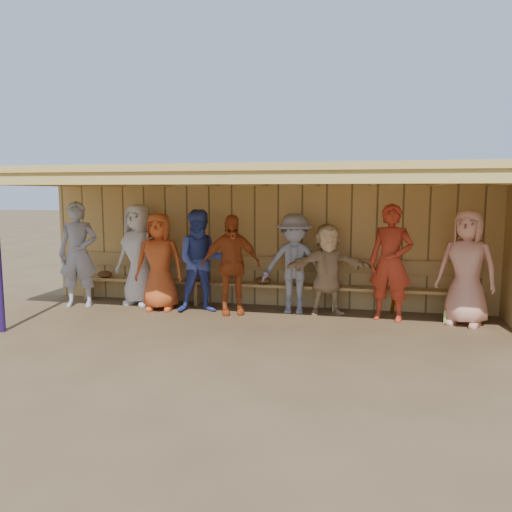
{
  "coord_description": "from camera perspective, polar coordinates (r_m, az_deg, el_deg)",
  "views": [
    {
      "loc": [
        1.79,
        -7.84,
        2.13
      ],
      "look_at": [
        0.0,
        0.35,
        1.05
      ],
      "focal_mm": 35.0,
      "sensor_mm": 36.0,
      "label": 1
    }
  ],
  "objects": [
    {
      "name": "player_a",
      "position": [
        9.82,
        -19.65,
        0.2
      ],
      "size": [
        0.81,
        0.63,
        1.96
      ],
      "primitive_type": "imported",
      "rotation": [
        0.0,
        0.0,
        0.24
      ],
      "color": "gray",
      "rests_on": "ground"
    },
    {
      "name": "player_f",
      "position": [
        8.78,
        8.16,
        -1.46
      ],
      "size": [
        1.55,
        0.86,
        1.6
      ],
      "primitive_type": "imported",
      "rotation": [
        0.0,
        0.0,
        0.28
      ],
      "color": "tan",
      "rests_on": "ground"
    },
    {
      "name": "dugout_structure",
      "position": [
        8.65,
        3.0,
        4.45
      ],
      "size": [
        8.8,
        3.2,
        2.5
      ],
      "color": "tan",
      "rests_on": "ground"
    },
    {
      "name": "bench",
      "position": [
        9.27,
        1.01,
        -2.61
      ],
      "size": [
        7.6,
        0.34,
        0.93
      ],
      "color": "tan",
      "rests_on": "ground"
    },
    {
      "name": "dugout_equipment",
      "position": [
        9.31,
        -3.22,
        -2.82
      ],
      "size": [
        7.04,
        0.62,
        0.8
      ],
      "color": "orange",
      "rests_on": "ground"
    },
    {
      "name": "player_extra",
      "position": [
        9.15,
        -10.99,
        -0.65
      ],
      "size": [
        0.94,
        0.69,
        1.76
      ],
      "primitive_type": "imported",
      "rotation": [
        0.0,
        0.0,
        0.16
      ],
      "color": "#BF4D1E",
      "rests_on": "ground"
    },
    {
      "name": "player_d",
      "position": [
        8.7,
        -2.87,
        -0.98
      ],
      "size": [
        1.11,
        0.78,
        1.75
      ],
      "primitive_type": "imported",
      "rotation": [
        0.0,
        0.0,
        0.38
      ],
      "color": "#B44A1C",
      "rests_on": "ground"
    },
    {
      "name": "player_h",
      "position": [
        8.62,
        22.95,
        -1.23
      ],
      "size": [
        1.07,
        0.91,
        1.87
      ],
      "primitive_type": "imported",
      "rotation": [
        0.0,
        0.0,
        -0.42
      ],
      "color": "tan",
      "rests_on": "ground"
    },
    {
      "name": "ground",
      "position": [
        8.32,
        -0.52,
        -7.49
      ],
      "size": [
        90.0,
        90.0,
        0.0
      ],
      "primitive_type": "plane",
      "color": "brown",
      "rests_on": "ground"
    },
    {
      "name": "player_g",
      "position": [
        8.54,
        15.14,
        -0.72
      ],
      "size": [
        0.8,
        0.63,
        1.94
      ],
      "primitive_type": "imported",
      "rotation": [
        0.0,
        0.0,
        -0.26
      ],
      "color": "#AC311B",
      "rests_on": "ground"
    },
    {
      "name": "player_e",
      "position": [
        8.77,
        4.38,
        -0.89
      ],
      "size": [
        1.17,
        0.72,
        1.75
      ],
      "primitive_type": "imported",
      "rotation": [
        0.0,
        0.0,
        0.06
      ],
      "color": "gray",
      "rests_on": "ground"
    },
    {
      "name": "player_c",
      "position": [
        8.87,
        -6.27,
        -0.6
      ],
      "size": [
        1.07,
        0.95,
        1.82
      ],
      "primitive_type": "imported",
      "rotation": [
        0.0,
        0.0,
        0.34
      ],
      "color": "#374897",
      "rests_on": "ground"
    },
    {
      "name": "player_b",
      "position": [
        9.67,
        -13.21,
        0.17
      ],
      "size": [
        1.04,
        0.78,
        1.91
      ],
      "primitive_type": "imported",
      "rotation": [
        0.0,
        0.0,
        -0.2
      ],
      "color": "silver",
      "rests_on": "ground"
    }
  ]
}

